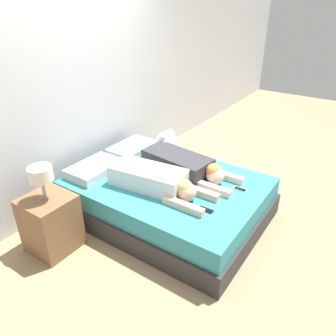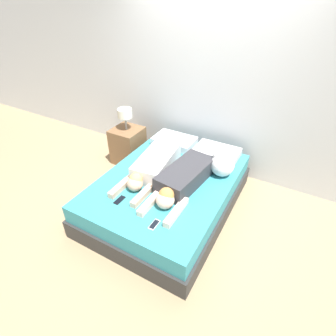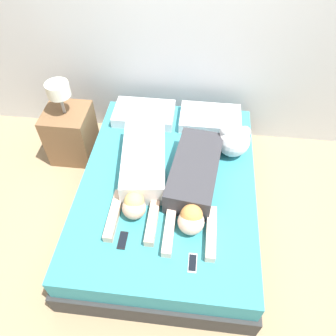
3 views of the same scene
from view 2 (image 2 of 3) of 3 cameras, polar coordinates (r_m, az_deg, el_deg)
The scene contains 11 objects.
ground_plane at distance 3.49m, azimuth 0.00°, elevation -8.19°, with size 12.00×12.00×0.00m, color #9E8460.
wall_back at distance 3.78m, azimuth 9.25°, elevation 17.82°, with size 12.00×0.06×2.60m.
bed at distance 3.34m, azimuth 0.00°, elevation -5.38°, with size 1.53×2.06×0.46m.
pillow_head_left at distance 3.87m, azimuth 1.39°, elevation 5.94°, with size 0.59×0.39×0.10m.
pillow_head_right at distance 3.66m, azimuth 10.57°, elevation 3.38°, with size 0.59×0.39×0.10m.
person_left at distance 3.23m, azimuth -3.29°, elevation 0.45°, with size 0.45×1.16×0.21m.
person_right at distance 3.00m, azimuth 2.99°, elevation -2.61°, with size 0.45×1.15×0.23m.
cell_phone_left at distance 2.93m, azimuth -10.52°, elevation -6.87°, with size 0.06×0.14×0.01m.
cell_phone_right at distance 2.63m, azimuth -3.01°, elevation -12.20°, with size 0.06×0.14×0.01m.
plush_toy at distance 3.24m, azimuth 11.77°, elevation 0.85°, with size 0.29×0.29×0.31m.
nightstand at distance 4.23m, azimuth -8.72°, elevation 5.22°, with size 0.44×0.44×0.90m.
Camera 2 is at (1.25, -2.22, 2.39)m, focal length 28.00 mm.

